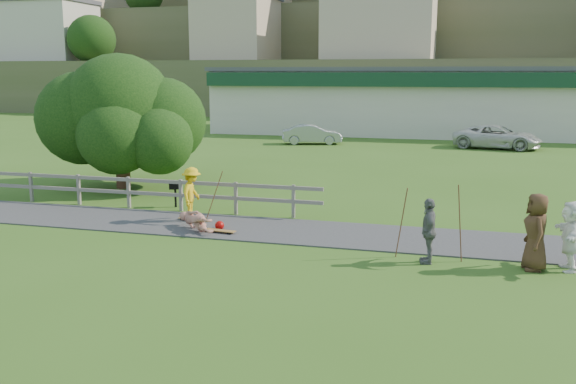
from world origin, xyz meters
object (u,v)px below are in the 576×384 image
(tree, at_px, (121,136))
(spectator_c, at_px, (536,232))
(bbq, at_px, (175,195))
(car_silver, at_px, (312,134))
(car_white, at_px, (497,137))
(skater_fallen, at_px, (196,221))
(spectator_d, at_px, (571,236))
(spectator_b, at_px, (429,231))
(skater_rider, at_px, (192,196))

(tree, bearing_deg, spectator_c, -25.65)
(bbq, bearing_deg, car_silver, 69.56)
(car_silver, height_order, car_white, car_white)
(spectator_c, xyz_separation_m, tree, (-15.29, 7.34, 1.21))
(skater_fallen, xyz_separation_m, car_white, (9.47, 24.72, 0.42))
(skater_fallen, relative_size, car_white, 0.33)
(spectator_d, relative_size, bbq, 1.96)
(car_white, bearing_deg, tree, 151.00)
(spectator_c, bearing_deg, tree, -125.18)
(tree, distance_m, bbq, 5.10)
(spectator_d, relative_size, tree, 0.24)
(bbq, bearing_deg, skater_fallen, -75.90)
(tree, bearing_deg, spectator_b, -30.28)
(skater_rider, bearing_deg, spectator_b, -113.67)
(spectator_d, distance_m, car_silver, 28.18)
(spectator_b, bearing_deg, bbq, -123.88)
(spectator_b, relative_size, tree, 0.23)
(spectator_b, height_order, spectator_d, spectator_d)
(spectator_c, bearing_deg, spectator_b, -96.73)
(skater_rider, xyz_separation_m, spectator_d, (10.80, -2.22, 0.02))
(skater_rider, bearing_deg, skater_fallen, -155.50)
(skater_fallen, bearing_deg, car_silver, 46.42)
(car_white, relative_size, bbq, 6.07)
(skater_rider, relative_size, tree, 0.23)
(spectator_c, distance_m, bbq, 12.33)
(spectator_d, relative_size, car_silver, 0.43)
(spectator_c, relative_size, spectator_d, 1.10)
(skater_rider, bearing_deg, bbq, 32.59)
(car_silver, bearing_deg, car_white, -102.99)
(skater_fallen, xyz_separation_m, spectator_d, (10.18, -1.13, 0.53))
(car_silver, xyz_separation_m, car_white, (11.76, 0.57, 0.09))
(spectator_c, distance_m, spectator_d, 0.82)
(spectator_d, height_order, bbq, spectator_d)
(car_white, xyz_separation_m, tree, (-15.37, -18.69, 1.41))
(spectator_d, height_order, tree, tree)
(skater_rider, height_order, car_silver, skater_rider)
(spectator_c, height_order, spectator_d, spectator_c)
(car_silver, distance_m, bbq, 21.09)
(spectator_b, bearing_deg, car_silver, -167.67)
(spectator_b, bearing_deg, tree, -127.67)
(spectator_b, relative_size, car_white, 0.31)
(skater_rider, distance_m, spectator_d, 11.02)
(spectator_c, bearing_deg, spectator_d, 93.37)
(bbq, bearing_deg, skater_rider, -73.19)
(tree, height_order, bbq, tree)
(skater_rider, relative_size, car_silver, 0.42)
(skater_rider, height_order, spectator_d, spectator_d)
(skater_rider, height_order, spectator_c, spectator_c)
(spectator_b, height_order, spectator_c, spectator_c)
(skater_fallen, relative_size, spectator_d, 1.03)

